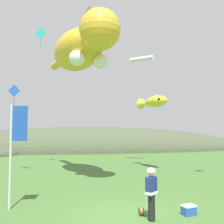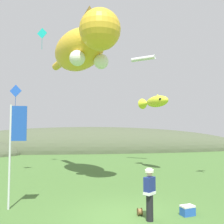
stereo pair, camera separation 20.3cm
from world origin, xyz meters
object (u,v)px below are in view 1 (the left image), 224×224
at_px(kite_diamond_teal, 40,33).
at_px(kite_tube_streamer, 142,59).
at_px(picnic_cooler, 189,210).
at_px(kite_spool, 141,212).
at_px(festival_banner_pole, 15,140).
at_px(festival_attendant, 151,192).
at_px(kite_fish_windsock, 153,102).
at_px(kite_giant_cat, 82,48).
at_px(kite_diamond_blue, 14,91).

bearing_deg(kite_diamond_teal, kite_tube_streamer, 5.17).
relative_size(picnic_cooler, kite_diamond_teal, 0.31).
bearing_deg(kite_tube_streamer, kite_spool, -105.61).
distance_m(festival_banner_pole, kite_diamond_teal, 13.19).
bearing_deg(kite_diamond_teal, festival_attendant, -65.57).
xyz_separation_m(picnic_cooler, festival_banner_pole, (-6.48, 1.55, 2.51)).
distance_m(festival_attendant, kite_fish_windsock, 11.21).
xyz_separation_m(kite_giant_cat, kite_diamond_blue, (-4.60, 2.71, -2.42)).
relative_size(festival_banner_pole, kite_diamond_blue, 2.30).
xyz_separation_m(kite_spool, kite_diamond_blue, (-6.65, 9.04, 5.62)).
xyz_separation_m(kite_giant_cat, kite_tube_streamer, (5.50, 6.06, 1.25)).
bearing_deg(kite_diamond_blue, kite_spool, -53.65).
xyz_separation_m(kite_spool, festival_banner_pole, (-4.76, 1.34, 2.55)).
bearing_deg(festival_attendant, kite_spool, 111.02).
bearing_deg(kite_diamond_blue, kite_tube_streamer, 18.32).
relative_size(kite_spool, kite_fish_windsock, 0.08).
height_order(kite_spool, kite_tube_streamer, kite_tube_streamer).
bearing_deg(kite_fish_windsock, kite_tube_streamer, 90.13).
bearing_deg(kite_tube_streamer, kite_fish_windsock, -89.87).
relative_size(festival_banner_pole, kite_diamond_teal, 2.27).
height_order(kite_spool, festival_banner_pole, festival_banner_pole).
bearing_deg(festival_banner_pole, kite_fish_windsock, 44.07).
xyz_separation_m(picnic_cooler, kite_giant_cat, (-3.77, 6.53, 8.00)).
relative_size(festival_banner_pole, kite_tube_streamer, 2.05).
xyz_separation_m(kite_fish_windsock, kite_diamond_blue, (-10.12, -0.26, 0.57)).
bearing_deg(picnic_cooler, kite_fish_windsock, 79.63).
height_order(kite_fish_windsock, kite_diamond_teal, kite_diamond_teal).
height_order(kite_tube_streamer, kite_diamond_teal, kite_diamond_teal).
distance_m(kite_spool, kite_fish_windsock, 11.14).
bearing_deg(kite_fish_windsock, festival_attendant, -108.26).
bearing_deg(festival_banner_pole, festival_attendant, -20.86).
height_order(festival_banner_pole, kite_diamond_teal, kite_diamond_teal).
xyz_separation_m(festival_attendant, festival_banner_pole, (-4.97, 1.89, 1.74)).
bearing_deg(kite_giant_cat, festival_banner_pole, -118.55).
bearing_deg(kite_fish_windsock, picnic_cooler, -100.37).
bearing_deg(kite_giant_cat, picnic_cooler, -59.99).
bearing_deg(picnic_cooler, kite_diamond_teal, 120.78).
xyz_separation_m(festival_banner_pole, kite_giant_cat, (2.71, 4.98, 5.49)).
height_order(festival_banner_pole, kite_giant_cat, kite_giant_cat).
bearing_deg(kite_tube_streamer, picnic_cooler, -97.83).
bearing_deg(kite_diamond_teal, kite_fish_windsock, -14.64).
bearing_deg(festival_attendant, kite_diamond_blue, 125.59).
xyz_separation_m(kite_fish_windsock, kite_tube_streamer, (-0.01, 3.08, 4.23)).
bearing_deg(festival_banner_pole, kite_diamond_teal, 93.04).
relative_size(kite_tube_streamer, kite_diamond_blue, 1.12).
xyz_separation_m(kite_fish_windsock, kite_diamond_teal, (-8.77, 2.29, 5.77)).
relative_size(festival_attendant, kite_diamond_teal, 0.98).
relative_size(picnic_cooler, kite_tube_streamer, 0.28).
bearing_deg(festival_attendant, kite_fish_windsock, 71.74).
bearing_deg(picnic_cooler, festival_banner_pole, 166.58).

